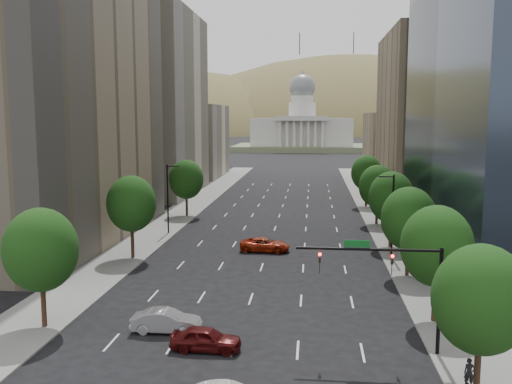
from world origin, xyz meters
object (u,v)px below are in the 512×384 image
(capitol, at_px, (302,131))
(cyclist, at_px, (469,384))
(car_red_far, at_px, (265,245))
(car_silver, at_px, (166,321))
(traffic_signal, at_px, (400,276))
(car_maroon, at_px, (206,339))

(capitol, height_order, cyclist, capitol)
(cyclist, bearing_deg, car_red_far, 117.51)
(capitol, bearing_deg, car_silver, -91.35)
(traffic_signal, height_order, car_silver, traffic_signal)
(traffic_signal, distance_m, capitol, 219.99)
(traffic_signal, bearing_deg, car_silver, 172.09)
(traffic_signal, height_order, car_red_far, traffic_signal)
(traffic_signal, distance_m, cyclist, 7.55)
(capitol, bearing_deg, car_maroon, -90.46)
(car_maroon, distance_m, car_silver, 4.38)
(capitol, bearing_deg, cyclist, -86.58)
(car_maroon, distance_m, car_red_far, 27.46)
(car_red_far, bearing_deg, cyclist, -154.76)
(car_red_far, bearing_deg, traffic_signal, -155.88)
(car_silver, bearing_deg, cyclist, -113.32)
(traffic_signal, distance_m, car_silver, 16.39)
(capitol, height_order, car_maroon, capitol)
(traffic_signal, relative_size, car_red_far, 1.64)
(car_silver, bearing_deg, traffic_signal, -98.90)
(traffic_signal, xyz_separation_m, capitol, (-10.53, 219.71, 3.40))
(capitol, relative_size, car_silver, 12.29)
(cyclist, bearing_deg, car_silver, 162.11)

